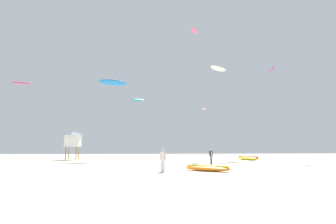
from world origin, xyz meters
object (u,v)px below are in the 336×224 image
Objects in this scene: kite_grounded_near at (207,168)px; kite_aloft_3 at (194,31)px; kite_aloft_2 at (271,70)px; kite_aloft_0 at (218,69)px; kite_aloft_6 at (204,109)px; cooler_box at (195,165)px; lifeguard_tower at (73,139)px; person_foreground at (163,158)px; kite_grounded_mid at (248,158)px; kite_aloft_4 at (22,83)px; kite_aloft_7 at (113,83)px; kite_aloft_9 at (138,100)px; person_midground at (211,155)px.

kite_aloft_3 reaches higher than kite_grounded_near.
kite_aloft_2 is 0.92× the size of kite_aloft_3.
kite_aloft_6 is (-0.07, 10.63, -5.41)m from kite_aloft_0.
kite_aloft_2 is at bearing 37.45° from cooler_box.
lifeguard_tower is at bearing 178.46° from kite_aloft_3.
cooler_box is (3.27, 4.47, -0.81)m from person_foreground.
kite_aloft_4 is (-31.19, -0.56, 10.08)m from kite_grounded_mid.
kite_aloft_4 is at bearing -170.86° from kite_aloft_3.
kite_aloft_6 reaches higher than kite_grounded_mid.
kite_aloft_3 reaches higher than kite_aloft_7.
lifeguard_tower is at bearing -135.05° from kite_aloft_9.
kite_aloft_6 is at bearing -154.30° from person_foreground.
cooler_box is 31.09m from kite_aloft_6.
kite_aloft_2 is (13.73, 10.52, 12.80)m from cooler_box.
kite_aloft_2 reaches higher than person_midground.
kite_aloft_6 reaches higher than person_foreground.
kite_aloft_2 reaches higher than lifeguard_tower.
kite_grounded_mid is 1.24× the size of kite_aloft_0.
kite_aloft_7 reaches higher than kite_grounded_near.
kite_aloft_9 reaches higher than kite_aloft_6.
lifeguard_tower reaches higher than cooler_box.
kite_aloft_7 is (-23.28, 5.00, -1.13)m from kite_aloft_2.
kite_aloft_2 is at bearing -72.28° from kite_aloft_6.
kite_aloft_9 is (-13.97, -3.44, 0.98)m from kite_aloft_6.
kite_grounded_near is at bearing -78.52° from kite_aloft_9.
lifeguard_tower reaches higher than person_foreground.
person_foreground is 2.96× the size of cooler_box.
cooler_box is 0.23× the size of kite_aloft_6.
person_midground is at bearing -148.28° from kite_aloft_2.
kite_aloft_0 is 16.38m from kite_aloft_9.
lifeguard_tower is 1.59× the size of kite_aloft_4.
kite_aloft_9 is (-9.32, 9.73, -9.91)m from kite_aloft_3.
kite_aloft_0 reaches higher than kite_aloft_7.
kite_aloft_9 is at bearing 115.46° from person_midground.
kite_aloft_3 is 26.90m from kite_aloft_4.
kite_aloft_4 is at bearing -86.84° from person_foreground.
person_foreground is 25.64m from kite_aloft_2.
kite_aloft_0 reaches higher than kite_grounded_mid.
kite_grounded_mid is at bearing -26.58° from kite_aloft_3.
person_foreground is 3.38m from kite_grounded_near.
kite_aloft_9 reaches higher than kite_grounded_near.
kite_grounded_mid is at bearing 1.02° from kite_aloft_4.
kite_grounded_mid is 23.33m from kite_aloft_9.
kite_aloft_4 is 1.06× the size of kite_aloft_6.
kite_grounded_mid is 1.95× the size of kite_aloft_6.
kite_aloft_3 is at bearing 89.58° from person_midground.
kite_aloft_2 is 23.84m from kite_aloft_7.
kite_aloft_6 reaches higher than lifeguard_tower.
kite_aloft_3 is at bearing -46.23° from kite_aloft_9.
kite_aloft_3 is (6.66, 19.68, 19.91)m from person_foreground.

